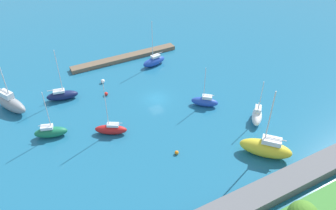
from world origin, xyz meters
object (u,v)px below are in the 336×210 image
at_px(sailboat_blue_lone_south, 154,61).
at_px(mooring_buoy_white, 103,81).
at_px(sailboat_navy_east_end, 62,95).
at_px(sailboat_green_off_beacon, 51,132).
at_px(sailboat_gray_along_channel, 11,103).
at_px(sailboat_yellow_lone_north, 266,148).
at_px(mooring_buoy_orange, 177,153).
at_px(sailboat_red_west_end, 111,129).
at_px(pier_dock, 125,58).
at_px(sailboat_blue_mid_basin, 205,101).
at_px(mooring_buoy_red, 106,94).
at_px(sailboat_white_center_basin, 257,116).

relative_size(sailboat_blue_lone_south, mooring_buoy_white, 12.39).
xyz_separation_m(sailboat_navy_east_end, sailboat_blue_lone_south, (-20.11, -3.34, 0.09)).
height_order(sailboat_navy_east_end, sailboat_green_off_beacon, sailboat_navy_east_end).
bearing_deg(sailboat_gray_along_channel, sailboat_yellow_lone_north, 18.62).
distance_m(sailboat_navy_east_end, mooring_buoy_orange, 24.74).
xyz_separation_m(sailboat_red_west_end, sailboat_navy_east_end, (4.47, -13.07, 0.01)).
bearing_deg(sailboat_yellow_lone_north, sailboat_blue_lone_south, -38.19).
relative_size(pier_dock, sailboat_blue_mid_basin, 3.12).
bearing_deg(sailboat_red_west_end, mooring_buoy_orange, 158.29).
bearing_deg(mooring_buoy_red, sailboat_navy_east_end, -19.40).
bearing_deg(sailboat_red_west_end, sailboat_blue_lone_south, -102.93).
bearing_deg(sailboat_red_west_end, sailboat_yellow_lone_north, 170.82).
bearing_deg(sailboat_navy_east_end, sailboat_blue_lone_south, 21.72).
xyz_separation_m(pier_dock, sailboat_blue_mid_basin, (-5.96, 22.42, 0.49)).
relative_size(sailboat_white_center_basin, sailboat_green_off_beacon, 0.94).
relative_size(sailboat_blue_mid_basin, sailboat_red_west_end, 0.79).
height_order(sailboat_blue_mid_basin, sailboat_green_off_beacon, sailboat_green_off_beacon).
bearing_deg(sailboat_blue_mid_basin, mooring_buoy_orange, 79.30).
bearing_deg(sailboat_blue_mid_basin, sailboat_blue_lone_south, -44.26).
xyz_separation_m(sailboat_gray_along_channel, mooring_buoy_white, (-16.71, -0.85, -1.07)).
distance_m(sailboat_red_west_end, sailboat_green_off_beacon, 9.32).
relative_size(sailboat_navy_east_end, mooring_buoy_red, 13.92).
distance_m(pier_dock, sailboat_blue_mid_basin, 23.20).
relative_size(mooring_buoy_red, mooring_buoy_orange, 1.15).
bearing_deg(sailboat_red_west_end, pier_dock, -86.55).
height_order(sailboat_white_center_basin, mooring_buoy_orange, sailboat_white_center_basin).
height_order(sailboat_red_west_end, sailboat_navy_east_end, sailboat_navy_east_end).
bearing_deg(sailboat_gray_along_channel, sailboat_blue_mid_basin, 35.74).
distance_m(sailboat_blue_mid_basin, sailboat_navy_east_end, 25.63).
distance_m(sailboat_white_center_basin, sailboat_navy_east_end, 34.34).
bearing_deg(mooring_buoy_orange, mooring_buoy_white, -82.53).
bearing_deg(sailboat_navy_east_end, sailboat_yellow_lone_north, -39.00).
bearing_deg(mooring_buoy_white, sailboat_red_west_end, 75.86).
xyz_separation_m(sailboat_gray_along_channel, mooring_buoy_red, (-15.82, 3.53, -1.12)).
distance_m(sailboat_blue_mid_basin, sailboat_white_center_basin, 9.25).
height_order(pier_dock, sailboat_yellow_lone_north, sailboat_yellow_lone_north).
relative_size(sailboat_white_center_basin, mooring_buoy_orange, 12.78).
relative_size(sailboat_yellow_lone_north, sailboat_red_west_end, 1.17).
relative_size(mooring_buoy_red, mooring_buoy_white, 0.89).
xyz_separation_m(sailboat_navy_east_end, mooring_buoy_white, (-8.22, -1.80, -0.50)).
bearing_deg(sailboat_navy_east_end, pier_dock, 41.22).
distance_m(mooring_buoy_red, mooring_buoy_orange, 19.81).
height_order(sailboat_yellow_lone_north, mooring_buoy_orange, sailboat_yellow_lone_north).
xyz_separation_m(sailboat_white_center_basin, sailboat_blue_lone_south, (6.77, -24.71, -0.05)).
distance_m(pier_dock, sailboat_yellow_lone_north, 37.55).
distance_m(sailboat_gray_along_channel, mooring_buoy_orange, 30.33).
height_order(sailboat_yellow_lone_north, sailboat_navy_east_end, sailboat_yellow_lone_north).
distance_m(sailboat_red_west_end, mooring_buoy_orange, 11.26).
bearing_deg(mooring_buoy_orange, sailboat_yellow_lone_north, 151.03).
xyz_separation_m(sailboat_blue_lone_south, mooring_buoy_white, (11.89, 1.54, -0.59)).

